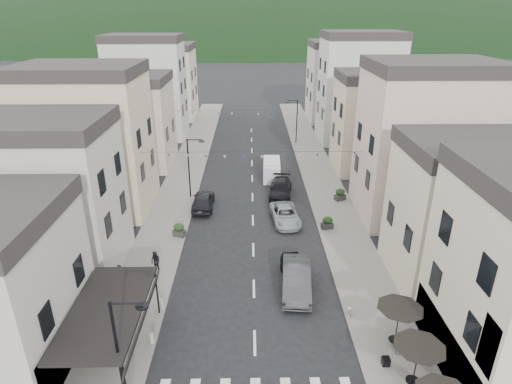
% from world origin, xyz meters
% --- Properties ---
extents(sidewalk_left, '(4.00, 76.00, 0.12)m').
position_xyz_m(sidewalk_left, '(-7.50, 32.00, 0.06)').
color(sidewalk_left, slate).
rests_on(sidewalk_left, ground).
extents(sidewalk_right, '(4.00, 76.00, 0.12)m').
position_xyz_m(sidewalk_right, '(7.50, 32.00, 0.06)').
color(sidewalk_right, slate).
rests_on(sidewalk_right, ground).
extents(hill_backdrop, '(640.00, 360.00, 70.00)m').
position_xyz_m(hill_backdrop, '(0.00, 300.00, 0.00)').
color(hill_backdrop, black).
rests_on(hill_backdrop, ground).
extents(boutique_awning, '(3.77, 7.50, 3.28)m').
position_xyz_m(boutique_awning, '(-7.25, 5.00, 3.11)').
color(boutique_awning, black).
rests_on(boutique_awning, ground).
extents(buildings_row_left, '(10.20, 54.16, 14.00)m').
position_xyz_m(buildings_row_left, '(-14.50, 37.75, 6.12)').
color(buildings_row_left, '#B1ACA2').
rests_on(buildings_row_left, ground).
extents(buildings_row_right, '(10.20, 54.16, 14.50)m').
position_xyz_m(buildings_row_right, '(14.50, 36.59, 6.32)').
color(buildings_row_right, beige).
rests_on(buildings_row_right, ground).
extents(cafe_terrace, '(2.50, 8.10, 2.53)m').
position_xyz_m(cafe_terrace, '(7.70, 2.80, 2.36)').
color(cafe_terrace, black).
rests_on(cafe_terrace, ground).
extents(streetlamp_left_near, '(1.70, 0.56, 6.00)m').
position_xyz_m(streetlamp_left_near, '(-5.82, 2.00, 3.70)').
color(streetlamp_left_near, black).
rests_on(streetlamp_left_near, ground).
extents(streetlamp_left_far, '(1.70, 0.56, 6.00)m').
position_xyz_m(streetlamp_left_far, '(-5.82, 26.00, 3.70)').
color(streetlamp_left_far, black).
rests_on(streetlamp_left_far, ground).
extents(streetlamp_right_far, '(1.70, 0.56, 6.00)m').
position_xyz_m(streetlamp_right_far, '(5.82, 44.00, 3.70)').
color(streetlamp_right_far, black).
rests_on(streetlamp_right_far, ground).
extents(bollards, '(11.66, 10.26, 0.60)m').
position_xyz_m(bollards, '(0.00, 5.50, 0.42)').
color(bollards, gray).
rests_on(bollards, ground).
extents(bunting_near, '(19.00, 0.28, 0.62)m').
position_xyz_m(bunting_near, '(0.00, 22.00, 5.65)').
color(bunting_near, black).
rests_on(bunting_near, ground).
extents(bunting_far, '(19.00, 0.28, 0.62)m').
position_xyz_m(bunting_far, '(0.00, 38.00, 5.65)').
color(bunting_far, black).
rests_on(bunting_far, ground).
extents(parked_car_a, '(1.92, 4.24, 1.41)m').
position_xyz_m(parked_car_a, '(2.80, 11.98, 0.71)').
color(parked_car_a, black).
rests_on(parked_car_a, ground).
extents(parked_car_b, '(2.21, 5.31, 1.71)m').
position_xyz_m(parked_car_b, '(2.80, 10.84, 0.85)').
color(parked_car_b, '#353437').
rests_on(parked_car_b, ground).
extents(parked_car_c, '(2.75, 5.09, 1.36)m').
position_xyz_m(parked_car_c, '(2.80, 20.65, 0.68)').
color(parked_car_c, gray).
rests_on(parked_car_c, ground).
extents(parked_car_d, '(2.69, 5.36, 1.50)m').
position_xyz_m(parked_car_d, '(2.80, 26.29, 0.75)').
color(parked_car_d, black).
rests_on(parked_car_d, ground).
extents(parked_car_e, '(1.90, 4.72, 1.61)m').
position_xyz_m(parked_car_e, '(-4.60, 23.52, 0.80)').
color(parked_car_e, black).
rests_on(parked_car_e, ground).
extents(delivery_van, '(1.96, 4.57, 2.16)m').
position_xyz_m(delivery_van, '(2.13, 31.21, 1.06)').
color(delivery_van, silver).
rests_on(delivery_van, ground).
extents(pedestrian_a, '(0.70, 0.49, 1.82)m').
position_xyz_m(pedestrian_a, '(-8.73, 10.93, 1.03)').
color(pedestrian_a, black).
rests_on(pedestrian_a, sidewalk_left).
extents(pedestrian_b, '(0.93, 0.88, 1.52)m').
position_xyz_m(pedestrian_b, '(-6.88, 13.06, 0.88)').
color(pedestrian_b, '#25212C').
rests_on(pedestrian_b, sidewalk_left).
extents(planter_la, '(1.05, 0.81, 1.04)m').
position_xyz_m(planter_la, '(-8.46, 6.42, 0.63)').
color(planter_la, '#303033').
rests_on(planter_la, sidewalk_left).
extents(planter_lb, '(1.15, 0.91, 1.13)m').
position_xyz_m(planter_lb, '(-6.00, 18.06, 0.67)').
color(planter_lb, '#2B2B2E').
rests_on(planter_lb, sidewalk_left).
extents(planter_ra, '(1.22, 0.94, 1.21)m').
position_xyz_m(planter_ra, '(8.14, 4.99, 0.71)').
color(planter_ra, '#323134').
rests_on(planter_ra, sidewalk_right).
extents(planter_rb, '(1.06, 0.71, 1.10)m').
position_xyz_m(planter_rb, '(6.25, 19.18, 0.65)').
color(planter_rb, '#29292C').
rests_on(planter_rb, sidewalk_right).
extents(planter_rc, '(1.18, 0.96, 1.16)m').
position_xyz_m(planter_rc, '(8.45, 25.00, 0.69)').
color(planter_rc, '#2D2D30').
rests_on(planter_rc, sidewalk_right).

